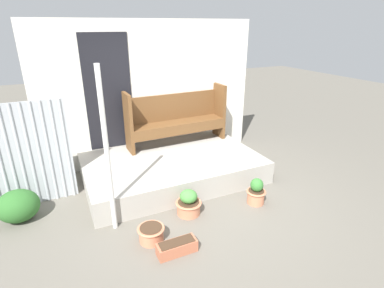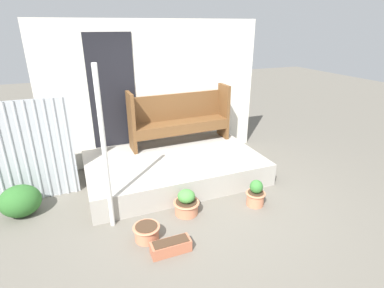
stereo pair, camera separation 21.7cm
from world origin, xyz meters
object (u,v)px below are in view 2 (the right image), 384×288
Objects in this scene: support_post at (104,152)px; flower_pot_left at (147,232)px; flower_pot_right at (256,194)px; planter_box_rect at (171,247)px; flower_pot_middle at (186,203)px; shrub_by_fence at (20,201)px; bench at (180,116)px.

flower_pot_left is (0.35, -0.45, -0.95)m from support_post.
flower_pot_right is 0.85× the size of planter_box_rect.
flower_pot_left is 0.92× the size of flower_pot_middle.
flower_pot_middle is at bearing -21.31° from shrub_by_fence.
bench is 3.48× the size of shrub_by_fence.
flower_pot_right is at bearing -8.44° from support_post.
flower_pot_right is at bearing -17.76° from shrub_by_fence.
bench reaches higher than flower_pot_right.
planter_box_rect is (0.56, -0.79, -0.98)m from support_post.
flower_pot_middle is at bearing -6.99° from support_post.
shrub_by_fence is at bearing 162.24° from flower_pot_right.
planter_box_rect is (-0.98, -2.39, -0.83)m from bench.
flower_pot_left is at bearing -121.48° from bench.
shrub_by_fence is (-3.18, 1.02, 0.05)m from flower_pot_right.
support_post reaches higher than flower_pot_middle.
support_post is at bearing -32.08° from shrub_by_fence.
bench is at bearing 59.95° from flower_pot_left.
flower_pot_middle is 2.31m from shrub_by_fence.
bench is 2.91m from shrub_by_fence.
shrub_by_fence is at bearing 142.02° from flower_pot_left.
support_post is at bearing 128.08° from flower_pot_left.
flower_pot_left is 0.84× the size of flower_pot_right.
planter_box_rect is at bearing -124.29° from flower_pot_middle.
bench is 5.12× the size of flower_pot_middle.
flower_pot_right is 1.56m from planter_box_rect.
support_post is 3.87× the size of shrub_by_fence.
bench is at bearing 18.23° from shrub_by_fence.
bench reaches higher than planter_box_rect.
flower_pot_left is at bearing -37.98° from shrub_by_fence.
bench reaches higher than shrub_by_fence.
shrub_by_fence is (-1.50, 1.17, 0.11)m from flower_pot_left.
support_post reaches higher than shrub_by_fence.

